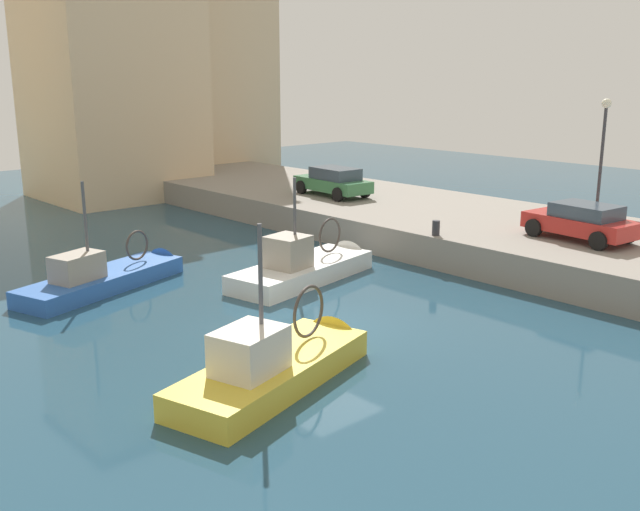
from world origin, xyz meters
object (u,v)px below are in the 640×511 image
object	(u,v)px
fishing_boat_white	(309,274)
quay_streetlamp	(603,142)
fishing_boat_yellow	(281,374)
parked_car_green	(333,181)
mooring_bollard_north	(436,228)
fishing_boat_blue	(111,283)
parked_car_red	(582,221)

from	to	relation	value
fishing_boat_white	quay_streetlamp	distance (m)	12.09
fishing_boat_yellow	parked_car_green	bearing A→B (deg)	42.97
parked_car_green	mooring_bollard_north	distance (m)	9.42
fishing_boat_blue	quay_streetlamp	world-z (taller)	quay_streetlamp
fishing_boat_blue	parked_car_green	world-z (taller)	fishing_boat_blue
fishing_boat_yellow	fishing_boat_white	world-z (taller)	fishing_boat_yellow
mooring_bollard_north	parked_car_green	bearing A→B (deg)	69.98
fishing_boat_blue	mooring_bollard_north	bearing A→B (deg)	-30.06
fishing_boat_yellow	parked_car_green	size ratio (longest dim) A/B	1.58
parked_car_green	quay_streetlamp	distance (m)	12.54
fishing_boat_yellow	parked_car_red	xyz separation A→B (m)	(13.74, 0.06, 1.74)
fishing_boat_blue	quay_streetlamp	size ratio (longest dim) A/B	1.45
mooring_bollard_north	quay_streetlamp	world-z (taller)	quay_streetlamp
fishing_boat_yellow	fishing_boat_white	distance (m)	8.63
fishing_boat_yellow	fishing_boat_blue	xyz separation A→B (m)	(0.62, 9.73, -0.03)
fishing_boat_yellow	fishing_boat_white	xyz separation A→B (m)	(6.19, 6.01, -0.01)
fishing_boat_yellow	quay_streetlamp	bearing A→B (deg)	2.79
parked_car_green	mooring_bollard_north	bearing A→B (deg)	-110.02
quay_streetlamp	mooring_bollard_north	bearing A→B (deg)	150.52
parked_car_red	quay_streetlamp	world-z (taller)	quay_streetlamp
parked_car_red	mooring_bollard_north	distance (m)	5.07
parked_car_red	quay_streetlamp	size ratio (longest dim) A/B	0.83
fishing_boat_yellow	fishing_boat_blue	bearing A→B (deg)	86.36
parked_car_red	mooring_bollard_north	xyz separation A→B (m)	(-3.20, 3.92, -0.40)
parked_car_red	parked_car_green	world-z (taller)	parked_car_green
fishing_boat_yellow	mooring_bollard_north	bearing A→B (deg)	20.69
parked_car_green	parked_car_red	bearing A→B (deg)	-90.12
fishing_boat_yellow	parked_car_green	distance (m)	18.90
fishing_boat_blue	parked_car_green	bearing A→B (deg)	13.25
parked_car_green	quay_streetlamp	xyz separation A→B (m)	(2.43, -12.04, 2.56)
quay_streetlamp	parked_car_red	bearing A→B (deg)	-163.52
fishing_boat_white	parked_car_red	xyz separation A→B (m)	(7.55, -5.95, 1.75)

